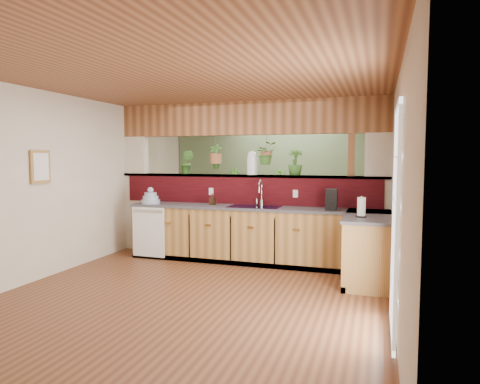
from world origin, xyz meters
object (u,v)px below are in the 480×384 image
(dish_stack, at_px, (151,199))
(shelving_console, at_px, (263,213))
(coffee_maker, at_px, (332,200))
(glass_jar, at_px, (252,163))
(soap_dispenser, at_px, (212,199))
(paper_towel, at_px, (361,208))
(faucet, at_px, (261,192))

(dish_stack, height_order, shelving_console, dish_stack)
(coffee_maker, bearing_deg, dish_stack, 179.02)
(coffee_maker, xyz_separation_m, glass_jar, (-1.36, 0.43, 0.54))
(soap_dispenser, height_order, shelving_console, soap_dispenser)
(dish_stack, bearing_deg, shelving_console, 60.94)
(coffee_maker, relative_size, paper_towel, 1.13)
(dish_stack, height_order, paper_towel, dish_stack)
(shelving_console, bearing_deg, glass_jar, -71.04)
(coffee_maker, relative_size, shelving_console, 0.20)
(shelving_console, bearing_deg, coffee_maker, -44.72)
(soap_dispenser, relative_size, shelving_console, 0.12)
(faucet, height_order, glass_jar, glass_jar)
(soap_dispenser, distance_m, coffee_maker, 1.94)
(faucet, distance_m, dish_stack, 1.87)
(paper_towel, bearing_deg, shelving_console, 125.29)
(dish_stack, height_order, soap_dispenser, dish_stack)
(paper_towel, bearing_deg, dish_stack, 170.05)
(faucet, height_order, shelving_console, faucet)
(paper_towel, xyz_separation_m, shelving_console, (-2.12, 3.00, -0.53))
(paper_towel, bearing_deg, glass_jar, 148.83)
(coffee_maker, bearing_deg, paper_towel, -57.89)
(soap_dispenser, distance_m, paper_towel, 2.50)
(soap_dispenser, height_order, glass_jar, glass_jar)
(soap_dispenser, bearing_deg, shelving_console, 83.22)
(soap_dispenser, xyz_separation_m, coffee_maker, (1.93, -0.09, 0.05))
(paper_towel, bearing_deg, soap_dispenser, 162.47)
(paper_towel, bearing_deg, coffee_maker, 124.24)
(shelving_console, bearing_deg, soap_dispenser, -87.09)
(soap_dispenser, xyz_separation_m, glass_jar, (0.58, 0.34, 0.59))
(faucet, bearing_deg, shelving_console, 103.81)
(faucet, xyz_separation_m, dish_stack, (-1.85, -0.28, -0.14))
(glass_jar, bearing_deg, shelving_console, 99.26)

